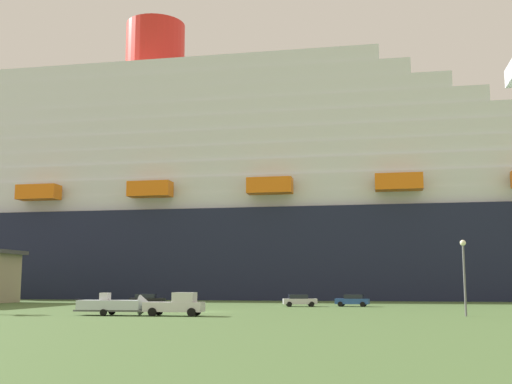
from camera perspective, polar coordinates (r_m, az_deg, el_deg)
The scene contains 8 objects.
ground_plane at distance 100.34m, azimuth -1.58°, elevation -9.84°, with size 600.00×600.00×0.00m, color #4C6B38.
cruise_ship at distance 132.06m, azimuth 1.25°, elevation -1.43°, with size 232.85×57.88×66.94m.
pickup_truck at distance 61.74m, azimuth -7.07°, elevation -9.92°, with size 5.72×2.59×2.20m.
small_boat_on_trailer at distance 63.53m, azimuth -12.12°, elevation -9.83°, with size 8.62×2.58×2.15m.
street_lamp at distance 63.65m, azimuth 18.00°, elevation -6.23°, with size 0.56×0.56×7.11m.
parked_car_black_coupe at distance 89.23m, azimuth -9.68°, elevation -9.41°, with size 4.81×2.42×1.58m.
parked_car_silver_sedan at distance 85.40m, azimuth 3.88°, elevation -9.57°, with size 4.60×2.48×1.58m.
parked_car_blue_suv at distance 86.19m, azimuth 8.60°, elevation -9.49°, with size 4.67×2.81×1.58m.
Camera 1 is at (11.17, -69.66, 3.11)m, focal length 44.98 mm.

